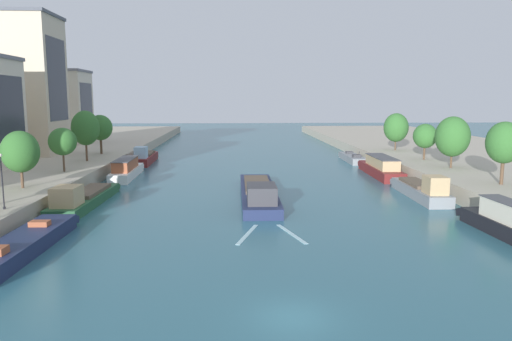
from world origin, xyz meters
name	(u,v)px	position (x,y,z in m)	size (l,w,h in m)	color
ground_plane	(293,318)	(0.00, 0.00, 0.00)	(400.00, 400.00, 0.00)	#2D6070
quay_left	(10,162)	(-38.56, 55.00, 0.95)	(36.00, 170.00, 1.91)	#B2A893
quay_right	(482,160)	(38.56, 55.00, 0.95)	(36.00, 170.00, 1.91)	#B2A893
barge_midriver	(259,192)	(-0.17, 29.15, 0.82)	(3.93, 21.84, 2.72)	#1E284C
wake_behind_barge	(269,234)	(-0.02, 15.27, 0.01)	(5.60, 5.89, 0.03)	#A0CCD6
moored_boat_left_near	(24,244)	(-18.11, 11.52, 0.62)	(3.39, 14.87, 2.28)	#1E284C
moored_boat_left_midway	(83,198)	(-18.43, 26.71, 0.84)	(3.62, 15.80, 2.85)	#235633
moored_boat_left_downstream	(127,169)	(-17.97, 45.06, 1.14)	(2.81, 13.72, 2.73)	silver
moored_boat_left_gap_after	(145,157)	(-18.08, 60.31, 1.00)	(2.77, 13.59, 3.23)	maroon
moored_boat_right_upstream	(511,224)	(18.90, 13.05, 1.22)	(2.53, 12.79, 2.93)	black
moored_boat_right_lone	(421,189)	(18.08, 29.16, 0.93)	(3.04, 13.59, 3.06)	gray
moored_boat_right_second	(381,167)	(18.32, 44.87, 1.19)	(3.47, 15.55, 2.84)	maroon
moored_boat_right_near	(352,158)	(18.21, 61.23, 0.59)	(2.71, 12.47, 2.22)	gray
tree_left_by_lamp	(20,152)	(-24.57, 26.91, 5.65)	(3.76, 3.76, 5.88)	brown
tree_left_end_of_row	(63,142)	(-24.21, 38.20, 5.69)	(3.43, 3.43, 5.52)	brown
tree_left_midway	(85,128)	(-24.47, 48.66, 6.76)	(4.02, 4.02, 7.40)	brown
tree_left_nearest	(100,128)	(-24.86, 58.04, 6.26)	(3.94, 3.94, 6.47)	brown
tree_right_midway	(504,143)	(25.72, 26.58, 6.38)	(3.71, 3.71, 6.71)	brown
tree_right_nearest	(453,137)	(25.93, 39.08, 6.06)	(4.45, 4.45, 6.81)	brown
tree_right_second	(425,136)	(25.87, 48.00, 5.46)	(3.53, 3.53, 5.39)	brown
tree_right_past_mid	(396,128)	(25.92, 61.15, 5.96)	(4.30, 4.30, 6.58)	brown
lamppost_left_bank	(2,179)	(-21.96, 17.17, 4.45)	(0.28, 0.28, 4.64)	black
building_left_middle	(9,85)	(-39.28, 58.45, 13.24)	(16.04, 10.67, 22.63)	beige
building_left_far_end	(58,106)	(-39.28, 79.83, 9.43)	(12.25, 10.24, 15.01)	beige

